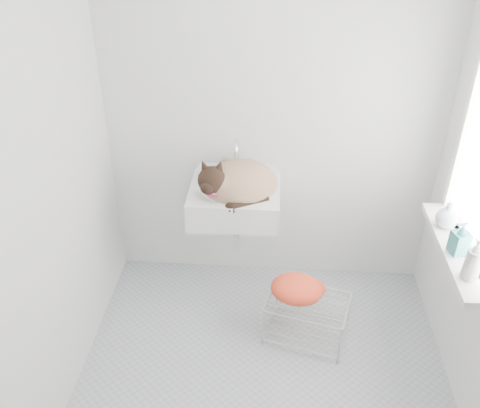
# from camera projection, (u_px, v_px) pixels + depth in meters

# --- Properties ---
(floor) EXTENTS (2.20, 2.00, 0.02)m
(floor) POSITION_uv_depth(u_px,v_px,m) (263.00, 372.00, 3.16)
(floor) COLOR #ADB1B6
(floor) RESTS_ON ground
(back_wall) EXTENTS (2.20, 0.02, 2.50)m
(back_wall) POSITION_uv_depth(u_px,v_px,m) (273.00, 114.00, 3.33)
(back_wall) COLOR silver
(back_wall) RESTS_ON ground
(left_wall) EXTENTS (0.02, 2.00, 2.50)m
(left_wall) POSITION_uv_depth(u_px,v_px,m) (45.00, 187.00, 2.56)
(left_wall) COLOR silver
(left_wall) RESTS_ON ground
(windowsill) EXTENTS (0.16, 0.88, 0.04)m
(windowsill) POSITION_uv_depth(u_px,v_px,m) (455.00, 250.00, 2.82)
(windowsill) COLOR white
(windowsill) RESTS_ON right_wall
(sink) EXTENTS (0.58, 0.50, 0.23)m
(sink) POSITION_uv_depth(u_px,v_px,m) (235.00, 188.00, 3.34)
(sink) COLOR white
(sink) RESTS_ON back_wall
(faucet) EXTENTS (0.21, 0.15, 0.21)m
(faucet) POSITION_uv_depth(u_px,v_px,m) (237.00, 155.00, 3.42)
(faucet) COLOR silver
(faucet) RESTS_ON sink
(cat) EXTENTS (0.56, 0.50, 0.32)m
(cat) POSITION_uv_depth(u_px,v_px,m) (236.00, 184.00, 3.30)
(cat) COLOR tan
(cat) RESTS_ON sink
(wire_rack) EXTENTS (0.56, 0.46, 0.29)m
(wire_rack) POSITION_uv_depth(u_px,v_px,m) (307.00, 317.00, 3.34)
(wire_rack) COLOR silver
(wire_rack) RESTS_ON floor
(towel) EXTENTS (0.36, 0.28, 0.14)m
(towel) POSITION_uv_depth(u_px,v_px,m) (296.00, 294.00, 3.27)
(towel) COLOR orange
(towel) RESTS_ON wire_rack
(bottle_a) EXTENTS (0.11, 0.11, 0.20)m
(bottle_a) POSITION_uv_depth(u_px,v_px,m) (468.00, 278.00, 2.60)
(bottle_a) COLOR silver
(bottle_a) RESTS_ON windowsill
(bottle_b) EXTENTS (0.11, 0.11, 0.19)m
(bottle_b) POSITION_uv_depth(u_px,v_px,m) (457.00, 253.00, 2.77)
(bottle_b) COLOR teal
(bottle_b) RESTS_ON windowsill
(bottle_c) EXTENTS (0.13, 0.13, 0.16)m
(bottle_c) POSITION_uv_depth(u_px,v_px,m) (445.00, 226.00, 2.98)
(bottle_c) COLOR white
(bottle_c) RESTS_ON windowsill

